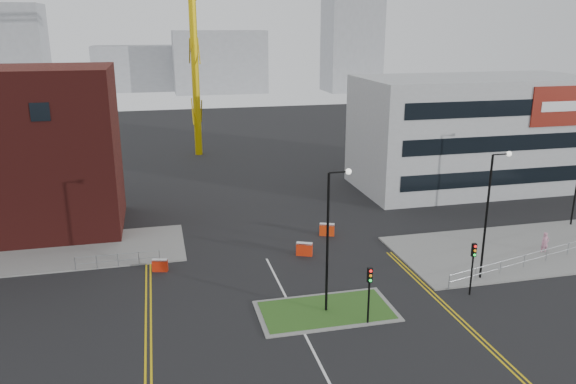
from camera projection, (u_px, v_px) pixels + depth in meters
name	position (u px, v px, depth m)	size (l,w,h in m)	color
pavement_left	(0.00, 257.00, 43.31)	(28.00, 8.00, 0.12)	slate
pavement_right	(541.00, 247.00, 45.19)	(24.00, 10.00, 0.12)	slate
island_kerb	(326.00, 311.00, 35.16)	(8.60, 4.60, 0.08)	slate
grass_island	(326.00, 311.00, 35.15)	(8.00, 4.00, 0.12)	#2E541C
office_block	(473.00, 133.00, 61.15)	(25.00, 12.20, 12.00)	#A1A3A5
streetlamp_island	(331.00, 230.00, 33.67)	(1.46, 0.36, 9.18)	black
streetlamp_right_near	(490.00, 206.00, 38.21)	(1.46, 0.36, 9.18)	black
traffic_light_island	(369.00, 285.00, 33.00)	(0.28, 0.33, 3.65)	black
traffic_light_right	(473.00, 259.00, 36.64)	(0.28, 0.33, 3.65)	black
railing_left	(118.00, 258.00, 41.39)	(6.05, 0.05, 1.10)	gray
railing_right	(547.00, 252.00, 42.32)	(19.05, 5.05, 1.10)	gray
centre_line	(323.00, 371.00, 29.13)	(0.15, 30.00, 0.01)	silver
yellow_left_a	(146.00, 316.00, 34.59)	(0.12, 24.00, 0.01)	gold
yellow_left_b	(151.00, 316.00, 34.65)	(0.12, 24.00, 0.01)	gold
yellow_right_a	(450.00, 313.00, 34.97)	(0.12, 20.00, 0.01)	gold
yellow_right_b	(455.00, 313.00, 35.04)	(0.12, 20.00, 0.01)	gold
skyline_a	(4.00, 54.00, 127.12)	(18.00, 12.00, 22.00)	gray
skyline_b	(220.00, 62.00, 148.42)	(24.00, 12.00, 16.00)	gray
skyline_c	(352.00, 38.00, 149.83)	(14.00, 12.00, 28.00)	gray
skyline_d	(150.00, 68.00, 154.31)	(30.00, 12.00, 12.00)	gray
pedestrian	(545.00, 243.00, 43.88)	(0.64, 0.42, 1.76)	#CA829D
barrier_left	(160.00, 265.00, 40.81)	(1.15, 0.63, 0.92)	red
barrier_mid	(304.00, 249.00, 43.62)	(1.30, 0.88, 1.04)	red
barrier_right	(327.00, 229.00, 47.77)	(1.32, 0.85, 1.06)	#F1390D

